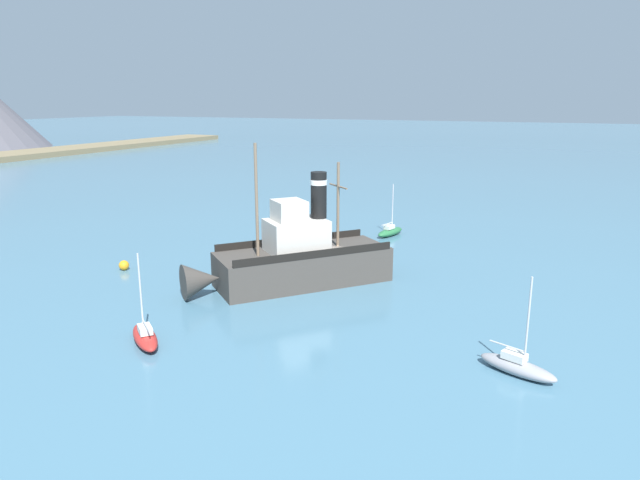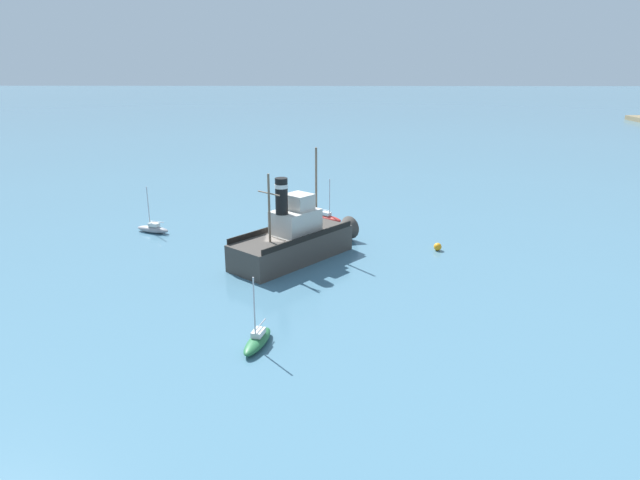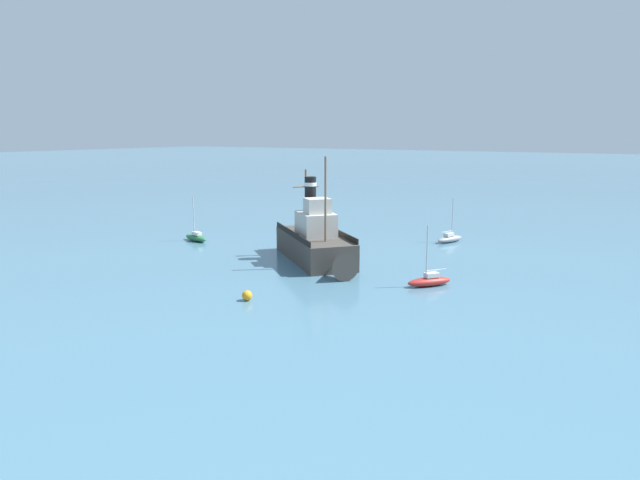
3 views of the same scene
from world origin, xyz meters
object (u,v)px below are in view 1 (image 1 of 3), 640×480
at_px(sailboat_green, 390,231).
at_px(mooring_buoy, 124,265).
at_px(sailboat_red, 145,336).
at_px(old_tugboat, 295,259).
at_px(sailboat_grey, 517,366).

relative_size(sailboat_green, mooring_buoy, 6.52).
xyz_separation_m(sailboat_red, mooring_buoy, (9.88, 10.59, -0.05)).
bearing_deg(old_tugboat, sailboat_red, 167.10).
bearing_deg(mooring_buoy, sailboat_green, -38.32).
relative_size(sailboat_red, sailboat_green, 1.00).
bearing_deg(sailboat_red, mooring_buoy, 46.98).
bearing_deg(sailboat_green, mooring_buoy, 141.68).
bearing_deg(old_tugboat, mooring_buoy, 99.82).
bearing_deg(mooring_buoy, old_tugboat, -80.18).
xyz_separation_m(sailboat_grey, mooring_buoy, (5.40, 28.98, -0.05)).
height_order(sailboat_grey, sailboat_red, same).
height_order(sailboat_green, mooring_buoy, sailboat_green).
bearing_deg(sailboat_grey, sailboat_green, 29.69).
height_order(old_tugboat, sailboat_green, old_tugboat).
height_order(sailboat_red, mooring_buoy, sailboat_red).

